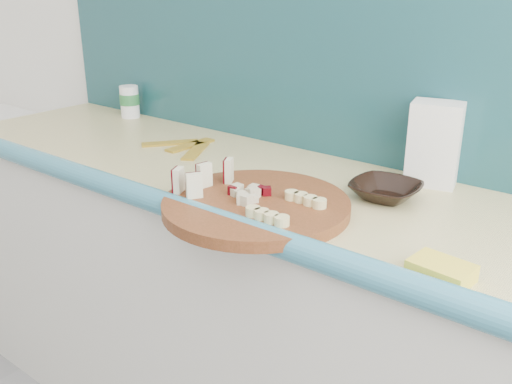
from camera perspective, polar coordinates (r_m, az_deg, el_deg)
The scene contains 11 objects.
kitchen_counter at distance 1.76m, azimuth -0.54°, elevation -12.17°, with size 2.20×0.63×0.91m.
backsplash at distance 1.73m, azimuth 5.54°, elevation 12.25°, with size 2.20×0.02×0.50m, color teal.
cutting_board at distance 1.31m, azimuth 0.00°, elevation -1.37°, with size 0.43×0.43×0.03m, color #4D2910.
apple_wedges at distance 1.36m, azimuth -5.47°, elevation 1.45°, with size 0.08×0.17×0.06m.
apple_chunks at distance 1.32m, azimuth -0.86°, elevation -0.07°, with size 0.07×0.07×0.02m.
banana_slices at distance 1.24m, azimuth 3.12°, elevation -1.50°, with size 0.12×0.17×0.02m.
brown_bowl at distance 1.41m, azimuth 12.82°, elevation 0.12°, with size 0.17×0.17×0.04m, color black.
flour_bag at distance 1.52m, azimuth 17.40°, elevation 4.62°, with size 0.12×0.09×0.21m, color white.
canister at distance 2.22m, azimuth -12.53°, elevation 8.87°, with size 0.07×0.07×0.12m.
sponge at distance 1.08m, azimuth 18.03°, elevation -7.50°, with size 0.11×0.07×0.03m, color yellow.
banana_peel at distance 1.81m, azimuth -7.09°, elevation 4.55°, with size 0.25×0.21×0.01m.
Camera 1 is at (1.03, 0.35, 1.42)m, focal length 40.00 mm.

